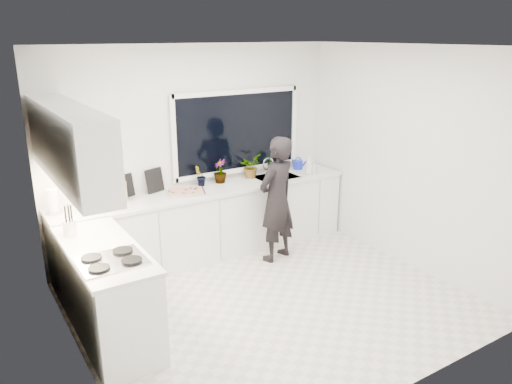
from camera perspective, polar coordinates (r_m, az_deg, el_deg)
floor at (r=5.61m, az=1.77°, el=-12.51°), size 4.00×3.50×0.02m
wall_back at (r=6.55m, az=-6.82°, el=4.65°), size 4.00×0.02×2.70m
wall_left at (r=4.32m, az=-20.72°, el=-3.30°), size 0.02×3.50×2.70m
wall_right at (r=6.38m, az=17.03°, el=3.66°), size 0.02×3.50×2.70m
ceiling at (r=4.85m, az=2.09°, el=16.46°), size 4.00×3.50×0.02m
window at (r=6.75m, az=-2.13°, el=6.90°), size 1.80×0.02×1.00m
base_cabinets_back at (r=6.55m, az=-5.34°, el=-3.64°), size 3.92×0.58×0.88m
base_cabinets_left at (r=5.07m, az=-16.67°, el=-11.03°), size 0.58×1.60×0.88m
countertop_back at (r=6.39m, az=-5.42°, el=0.18°), size 3.94×0.62×0.04m
countertop_left at (r=4.87m, az=-17.14°, el=-6.27°), size 0.62×1.60×0.04m
upper_cabinets at (r=4.89m, az=-20.63°, el=5.19°), size 0.34×2.10×0.70m
sink at (r=6.92m, az=2.30°, el=1.37°), size 0.58×0.42×0.14m
faucet at (r=7.04m, az=1.39°, el=3.01°), size 0.03×0.03×0.22m
stovetop at (r=4.54m, az=-16.20°, el=-7.49°), size 0.56×0.48×0.03m
person at (r=6.31m, az=2.39°, el=-0.85°), size 0.68×0.54×1.62m
pizza_tray at (r=6.23m, az=-8.02°, el=-0.05°), size 0.54×0.47×0.03m
pizza at (r=6.22m, az=-8.03°, el=0.10°), size 0.49×0.42×0.01m
watering_can at (r=7.30m, az=4.81°, el=3.12°), size 0.17×0.17×0.13m
paper_towel_roll at (r=5.89m, az=-22.17°, el=-1.08°), size 0.14×0.14×0.26m
knife_block at (r=6.10m, az=-15.14°, el=0.06°), size 0.15×0.13×0.22m
utensil_crock at (r=5.21m, az=-20.51°, el=-3.86°), size 0.13×0.13×0.16m
picture_frame_large at (r=6.21m, az=-14.69°, el=0.69°), size 0.22×0.09×0.28m
picture_frame_small at (r=6.32m, az=-11.52°, el=1.31°), size 0.24×0.10×0.30m
herb_plants at (r=6.75m, az=-1.76°, el=2.76°), size 1.27×0.37×0.32m
soap_bottles at (r=7.04m, az=6.25°, el=3.01°), size 0.18×0.12×0.27m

